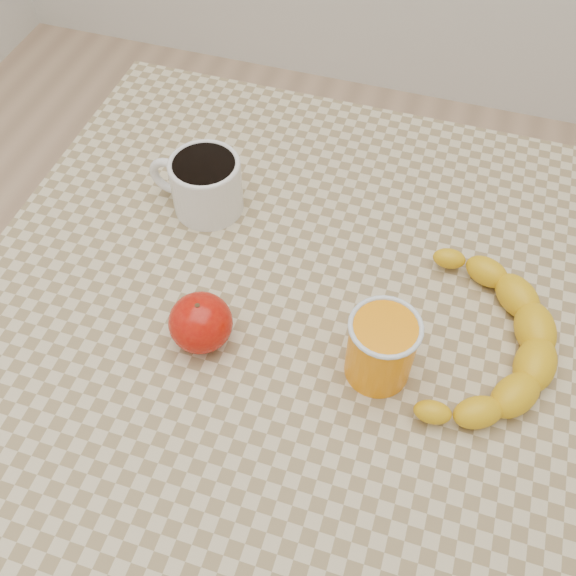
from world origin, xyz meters
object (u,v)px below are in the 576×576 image
(apple, at_px, (201,323))
(banana, at_px, (481,339))
(orange_juice_glass, at_px, (381,348))
(coffee_mug, at_px, (204,183))
(table, at_px, (288,335))

(apple, height_order, banana, apple)
(orange_juice_glass, bearing_deg, coffee_mug, 146.86)
(orange_juice_glass, bearing_deg, table, 152.29)
(table, bearing_deg, coffee_mug, 142.82)
(coffee_mug, bearing_deg, table, -37.18)
(orange_juice_glass, distance_m, apple, 0.21)
(table, height_order, apple, apple)
(table, xyz_separation_m, apple, (-0.08, -0.09, 0.12))
(table, distance_m, banana, 0.26)
(orange_juice_glass, relative_size, apple, 0.96)
(table, height_order, orange_juice_glass, orange_juice_glass)
(table, distance_m, orange_juice_glass, 0.20)
(table, relative_size, banana, 2.58)
(apple, xyz_separation_m, banana, (0.31, 0.08, -0.01))
(apple, relative_size, banana, 0.31)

